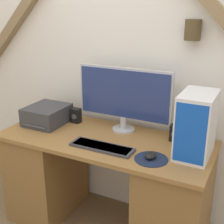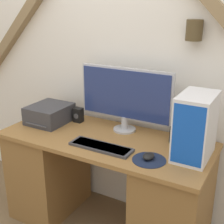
{
  "view_description": "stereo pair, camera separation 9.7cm",
  "coord_description": "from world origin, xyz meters",
  "px_view_note": "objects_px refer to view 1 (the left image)",
  "views": [
    {
      "loc": [
        0.97,
        -1.51,
        1.73
      ],
      "look_at": [
        0.06,
        0.33,
        1.0
      ],
      "focal_mm": 50.0,
      "sensor_mm": 36.0,
      "label": 1
    },
    {
      "loc": [
        1.06,
        -1.46,
        1.73
      ],
      "look_at": [
        0.06,
        0.33,
        1.0
      ],
      "focal_mm": 50.0,
      "sensor_mm": 36.0,
      "label": 2
    }
  ],
  "objects_px": {
    "computer_tower": "(196,125)",
    "speaker_right": "(175,133)",
    "mouse": "(150,155)",
    "keyboard": "(102,147)",
    "speaker_left": "(76,116)",
    "monitor": "(124,96)",
    "printer": "(47,115)"
  },
  "relations": [
    {
      "from": "monitor",
      "to": "printer",
      "type": "distance_m",
      "value": 0.67
    },
    {
      "from": "computer_tower",
      "to": "speaker_left",
      "type": "distance_m",
      "value": 1.01
    },
    {
      "from": "keyboard",
      "to": "computer_tower",
      "type": "bearing_deg",
      "value": 17.72
    },
    {
      "from": "speaker_right",
      "to": "printer",
      "type": "bearing_deg",
      "value": -172.6
    },
    {
      "from": "monitor",
      "to": "speaker_left",
      "type": "bearing_deg",
      "value": -176.05
    },
    {
      "from": "computer_tower",
      "to": "mouse",
      "type": "bearing_deg",
      "value": -143.04
    },
    {
      "from": "speaker_left",
      "to": "computer_tower",
      "type": "bearing_deg",
      "value": -8.25
    },
    {
      "from": "printer",
      "to": "speaker_left",
      "type": "height_order",
      "value": "printer"
    },
    {
      "from": "monitor",
      "to": "computer_tower",
      "type": "relative_size",
      "value": 1.78
    },
    {
      "from": "keyboard",
      "to": "printer",
      "type": "bearing_deg",
      "value": 161.41
    },
    {
      "from": "mouse",
      "to": "computer_tower",
      "type": "relative_size",
      "value": 0.23
    },
    {
      "from": "keyboard",
      "to": "speaker_right",
      "type": "relative_size",
      "value": 3.74
    },
    {
      "from": "monitor",
      "to": "speaker_right",
      "type": "distance_m",
      "value": 0.46
    },
    {
      "from": "computer_tower",
      "to": "speaker_right",
      "type": "xyz_separation_m",
      "value": [
        -0.17,
        0.16,
        -0.15
      ]
    },
    {
      "from": "keyboard",
      "to": "mouse",
      "type": "bearing_deg",
      "value": 1.57
    },
    {
      "from": "computer_tower",
      "to": "printer",
      "type": "relative_size",
      "value": 1.23
    },
    {
      "from": "mouse",
      "to": "speaker_right",
      "type": "distance_m",
      "value": 0.34
    },
    {
      "from": "keyboard",
      "to": "printer",
      "type": "xyz_separation_m",
      "value": [
        -0.62,
        0.21,
        0.06
      ]
    },
    {
      "from": "monitor",
      "to": "printer",
      "type": "height_order",
      "value": "monitor"
    },
    {
      "from": "mouse",
      "to": "computer_tower",
      "type": "distance_m",
      "value": 0.34
    },
    {
      "from": "keyboard",
      "to": "speaker_left",
      "type": "height_order",
      "value": "speaker_left"
    },
    {
      "from": "monitor",
      "to": "speaker_right",
      "type": "xyz_separation_m",
      "value": [
        0.41,
        -0.02,
        -0.22
      ]
    },
    {
      "from": "computer_tower",
      "to": "speaker_left",
      "type": "relative_size",
      "value": 3.49
    },
    {
      "from": "speaker_left",
      "to": "speaker_right",
      "type": "bearing_deg",
      "value": 0.85
    },
    {
      "from": "mouse",
      "to": "printer",
      "type": "distance_m",
      "value": 0.98
    },
    {
      "from": "computer_tower",
      "to": "speaker_left",
      "type": "bearing_deg",
      "value": 171.75
    },
    {
      "from": "computer_tower",
      "to": "speaker_right",
      "type": "height_order",
      "value": "computer_tower"
    },
    {
      "from": "mouse",
      "to": "computer_tower",
      "type": "height_order",
      "value": "computer_tower"
    },
    {
      "from": "mouse",
      "to": "printer",
      "type": "height_order",
      "value": "printer"
    },
    {
      "from": "speaker_right",
      "to": "mouse",
      "type": "bearing_deg",
      "value": -101.13
    },
    {
      "from": "keyboard",
      "to": "computer_tower",
      "type": "distance_m",
      "value": 0.64
    },
    {
      "from": "mouse",
      "to": "speaker_left",
      "type": "bearing_deg",
      "value": 157.24
    }
  ]
}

